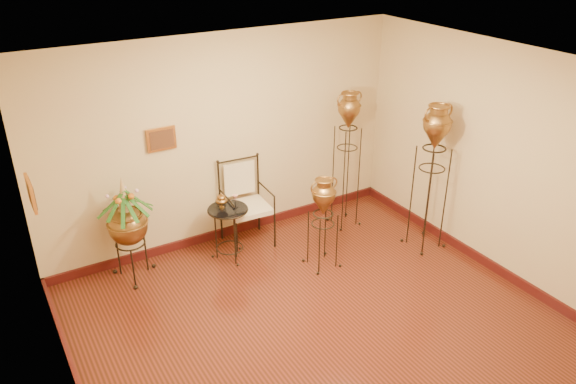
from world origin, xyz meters
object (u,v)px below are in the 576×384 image
armchair (247,205)px  amphora_tall (347,159)px  planter_urn (127,222)px  side_table (229,232)px  amphora_mid (431,177)px

armchair → amphora_tall: bearing=-4.3°
planter_urn → side_table: (1.21, -0.22, -0.39)m
amphora_tall → amphora_mid: bearing=-61.0°
amphora_mid → planter_urn: size_ratio=1.44×
amphora_tall → planter_urn: 3.05m
side_table → planter_urn: bearing=169.8°
armchair → side_table: bearing=-146.2°
armchair → side_table: 0.48m
amphora_tall → planter_urn: size_ratio=1.43×
amphora_mid → planter_urn: amphora_mid is taller
planter_urn → side_table: 1.29m
planter_urn → armchair: (1.58, -0.00, -0.19)m
amphora_tall → armchair: amphora_tall is taller
amphora_tall → amphora_mid: amphora_mid is taller
planter_urn → armchair: bearing=-0.0°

